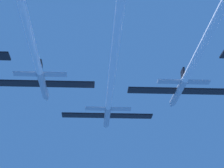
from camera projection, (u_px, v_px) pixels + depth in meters
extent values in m
cylinder|color=#B2BAC6|center=(107.00, 116.00, 99.16)|extent=(1.42, 12.91, 1.42)
cone|color=#B2BAC6|center=(106.00, 126.00, 106.40)|extent=(1.39, 2.84, 1.39)
ellipsoid|color=black|center=(107.00, 118.00, 102.00)|extent=(0.99, 2.58, 0.71)
cube|color=black|center=(83.00, 115.00, 98.31)|extent=(9.81, 2.84, 0.31)
cube|color=black|center=(131.00, 116.00, 98.82)|extent=(9.81, 2.84, 0.31)
cube|color=black|center=(108.00, 102.00, 95.08)|extent=(0.37, 2.32, 2.07)
cube|color=#B2BAC6|center=(95.00, 109.00, 94.03)|extent=(4.41, 1.70, 0.31)
cube|color=#B2BAC6|center=(121.00, 109.00, 94.30)|extent=(4.41, 1.70, 0.31)
cylinder|color=white|center=(113.00, 66.00, 73.79)|extent=(1.28, 42.23, 1.28)
cylinder|color=#B2BAC6|center=(43.00, 85.00, 86.10)|extent=(1.42, 12.91, 1.42)
cone|color=#B2BAC6|center=(47.00, 99.00, 93.34)|extent=(1.39, 2.84, 1.39)
ellipsoid|color=black|center=(45.00, 88.00, 88.94)|extent=(0.99, 2.58, 0.71)
cube|color=black|center=(15.00, 83.00, 85.25)|extent=(9.81, 2.84, 0.31)
cube|color=black|center=(70.00, 84.00, 85.75)|extent=(9.81, 2.84, 0.31)
cube|color=black|center=(41.00, 66.00, 82.02)|extent=(0.37, 2.32, 2.07)
cube|color=#B2BAC6|center=(25.00, 74.00, 80.97)|extent=(4.41, 1.70, 0.31)
cube|color=#B2BAC6|center=(55.00, 74.00, 81.24)|extent=(4.41, 1.70, 0.31)
cylinder|color=white|center=(23.00, 11.00, 60.69)|extent=(1.28, 42.31, 1.28)
cylinder|color=#B2BAC6|center=(178.00, 92.00, 87.24)|extent=(1.42, 12.91, 1.42)
cone|color=#B2BAC6|center=(172.00, 105.00, 94.49)|extent=(1.39, 2.84, 1.39)
ellipsoid|color=black|center=(176.00, 94.00, 90.09)|extent=(0.99, 2.58, 0.71)
cube|color=black|center=(152.00, 90.00, 86.40)|extent=(9.81, 2.84, 0.31)
cube|color=black|center=(206.00, 91.00, 86.90)|extent=(9.81, 2.84, 0.31)
cube|color=black|center=(183.00, 74.00, 83.17)|extent=(0.37, 2.32, 2.07)
cube|color=#B2BAC6|center=(169.00, 81.00, 82.12)|extent=(4.41, 1.70, 0.31)
cube|color=#B2BAC6|center=(199.00, 82.00, 82.39)|extent=(4.41, 1.70, 0.31)
cylinder|color=white|center=(214.00, 23.00, 62.04)|extent=(1.28, 41.86, 1.28)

